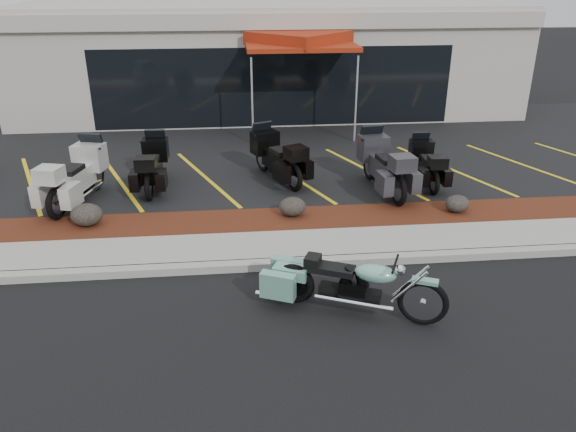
{
  "coord_description": "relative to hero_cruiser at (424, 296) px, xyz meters",
  "views": [
    {
      "loc": [
        -1.46,
        -8.31,
        5.14
      ],
      "look_at": [
        -0.49,
        1.2,
        0.92
      ],
      "focal_mm": 35.0,
      "sensor_mm": 36.0,
      "label": 1
    }
  ],
  "objects": [
    {
      "name": "popup_canopy",
      "position": [
        -0.6,
        11.31,
        2.52
      ],
      "size": [
        3.86,
        3.86,
        3.18
      ],
      "rotation": [
        0.0,
        0.0,
        -0.14
      ],
      "color": "silver",
      "rests_on": "upper_lot"
    },
    {
      "name": "touring_grey",
      "position": [
        0.64,
        6.21,
        0.34
      ],
      "size": [
        1.26,
        2.57,
        1.44
      ],
      "primitive_type": null,
      "rotation": [
        0.0,
        0.0,
        1.7
      ],
      "color": "#2D2D32",
      "rests_on": "upper_lot"
    },
    {
      "name": "boulder_left",
      "position": [
        -5.95,
        4.02,
        -0.13
      ],
      "size": [
        0.67,
        0.56,
        0.48
      ],
      "primitive_type": "ellipsoid",
      "color": "black",
      "rests_on": "mulch_bed"
    },
    {
      "name": "touring_black_mid",
      "position": [
        -2.05,
        7.14,
        0.3
      ],
      "size": [
        1.73,
        2.48,
        1.35
      ],
      "primitive_type": null,
      "rotation": [
        0.0,
        0.0,
        1.98
      ],
      "color": "black",
      "rests_on": "upper_lot"
    },
    {
      "name": "touring_black_rear",
      "position": [
        2.0,
        6.45,
        0.21
      ],
      "size": [
        0.86,
        2.03,
        1.16
      ],
      "primitive_type": null,
      "rotation": [
        0.0,
        0.0,
        1.52
      ],
      "color": "black",
      "rests_on": "upper_lot"
    },
    {
      "name": "boulder_right",
      "position": [
        2.09,
        3.92,
        -0.17
      ],
      "size": [
        0.54,
        0.45,
        0.38
      ],
      "primitive_type": "ellipsoid",
      "color": "black",
      "rests_on": "mulch_bed"
    },
    {
      "name": "touring_black_front",
      "position": [
        -4.78,
        6.92,
        0.27
      ],
      "size": [
        0.89,
        2.22,
        1.28
      ],
      "primitive_type": null,
      "rotation": [
        0.0,
        0.0,
        1.55
      ],
      "color": "black",
      "rests_on": "upper_lot"
    },
    {
      "name": "hero_cruiser",
      "position": [
        0.0,
        0.0,
        0.0
      ],
      "size": [
        3.03,
        1.9,
        1.05
      ],
      "primitive_type": null,
      "rotation": [
        0.0,
        0.0,
        -0.42
      ],
      "color": "#6EAB97",
      "rests_on": "ground"
    },
    {
      "name": "ground",
      "position": [
        -1.37,
        1.16,
        -0.52
      ],
      "size": [
        90.0,
        90.0,
        0.0
      ],
      "primitive_type": "plane",
      "color": "black",
      "rests_on": "ground"
    },
    {
      "name": "upper_lot",
      "position": [
        -1.37,
        9.36,
        -0.45
      ],
      "size": [
        26.0,
        9.6,
        0.15
      ],
      "primitive_type": "cube",
      "color": "black",
      "rests_on": "ground"
    },
    {
      "name": "touring_white",
      "position": [
        -6.2,
        6.17,
        0.34
      ],
      "size": [
        1.55,
        2.63,
        1.44
      ],
      "primitive_type": null,
      "rotation": [
        0.0,
        0.0,
        1.31
      ],
      "color": "beige",
      "rests_on": "upper_lot"
    },
    {
      "name": "sidewalk",
      "position": [
        -1.37,
        2.76,
        -0.45
      ],
      "size": [
        24.0,
        1.2,
        0.15
      ],
      "primitive_type": "cube",
      "color": "gray",
      "rests_on": "ground"
    },
    {
      "name": "traffic_cone",
      "position": [
        -1.62,
        9.36,
        -0.17
      ],
      "size": [
        0.34,
        0.34,
        0.42
      ],
      "primitive_type": "cone",
      "rotation": [
        0.0,
        0.0,
        0.19
      ],
      "color": "orange",
      "rests_on": "upper_lot"
    },
    {
      "name": "boulder_mid",
      "position": [
        -1.59,
        4.08,
        -0.15
      ],
      "size": [
        0.59,
        0.49,
        0.42
      ],
      "primitive_type": "ellipsoid",
      "color": "black",
      "rests_on": "mulch_bed"
    },
    {
      "name": "mulch_bed",
      "position": [
        -1.37,
        3.96,
        -0.44
      ],
      "size": [
        24.0,
        1.2,
        0.16
      ],
      "primitive_type": "cube",
      "color": "#390E0D",
      "rests_on": "ground"
    },
    {
      "name": "curb",
      "position": [
        -1.37,
        2.06,
        -0.45
      ],
      "size": [
        24.0,
        0.25,
        0.15
      ],
      "primitive_type": "cube",
      "color": "gray",
      "rests_on": "ground"
    },
    {
      "name": "dealership_building",
      "position": [
        -1.37,
        15.62,
        1.48
      ],
      "size": [
        18.0,
        8.16,
        4.0
      ],
      "color": "#A39D94",
      "rests_on": "ground"
    }
  ]
}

